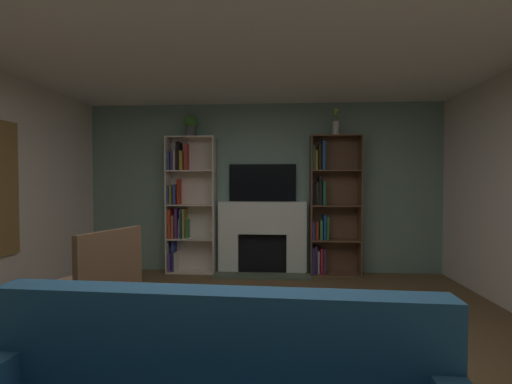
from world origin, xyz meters
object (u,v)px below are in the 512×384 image
(bookshelf_left, at_px, (186,204))
(coffee_table, at_px, (230,352))
(bookshelf_right, at_px, (328,207))
(potted_plant, at_px, (191,124))
(vase_with_flowers, at_px, (336,126))
(armchair, at_px, (94,283))
(tv, at_px, (263,183))
(fireplace, at_px, (262,236))

(bookshelf_left, height_order, coffee_table, bookshelf_left)
(bookshelf_right, bearing_deg, potted_plant, -178.74)
(potted_plant, xyz_separation_m, coffee_table, (1.04, -3.16, -1.93))
(vase_with_flowers, relative_size, armchair, 0.41)
(tv, height_order, vase_with_flowers, vase_with_flowers)
(fireplace, height_order, bookshelf_right, bookshelf_right)
(armchair, relative_size, coffee_table, 1.21)
(bookshelf_right, bearing_deg, tv, 175.79)
(bookshelf_left, bearing_deg, vase_with_flowers, -1.26)
(bookshelf_left, distance_m, potted_plant, 1.23)
(vase_with_flowers, distance_m, armchair, 3.82)
(tv, xyz_separation_m, vase_with_flowers, (1.10, -0.12, 0.85))
(bookshelf_right, relative_size, armchair, 2.11)
(fireplace, bearing_deg, tv, 90.00)
(tv, height_order, coffee_table, tv)
(tv, relative_size, bookshelf_right, 0.49)
(potted_plant, bearing_deg, fireplace, 2.66)
(vase_with_flowers, distance_m, coffee_table, 3.86)
(tv, relative_size, coffee_table, 1.26)
(bookshelf_left, distance_m, armchair, 2.47)
(bookshelf_right, height_order, potted_plant, potted_plant)
(armchair, bearing_deg, potted_plant, 83.57)
(vase_with_flowers, bearing_deg, armchair, -136.41)
(tv, distance_m, bookshelf_right, 1.07)
(bookshelf_left, bearing_deg, bookshelf_right, -0.07)
(fireplace, relative_size, coffee_table, 1.76)
(coffee_table, bearing_deg, bookshelf_right, 71.69)
(fireplace, height_order, armchair, fireplace)
(armchair, bearing_deg, vase_with_flowers, 43.59)
(tv, bearing_deg, fireplace, -90.00)
(potted_plant, relative_size, coffee_table, 0.41)
(potted_plant, height_order, coffee_table, potted_plant)
(bookshelf_right, bearing_deg, fireplace, 179.72)
(tv, xyz_separation_m, armchair, (-1.37, -2.47, -0.87))
(bookshelf_left, xyz_separation_m, armchair, (-0.17, -2.40, -0.54))
(armchair, xyz_separation_m, coffee_table, (1.31, -0.81, -0.17))
(fireplace, relative_size, potted_plant, 4.30)
(bookshelf_left, relative_size, armchair, 2.11)
(bookshelf_left, bearing_deg, potted_plant, -27.16)
(fireplace, xyz_separation_m, vase_with_flowers, (1.10, -0.05, 1.68))
(coffee_table, bearing_deg, bookshelf_left, 109.53)
(tv, bearing_deg, vase_with_flowers, -6.30)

